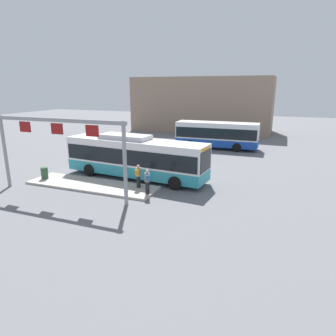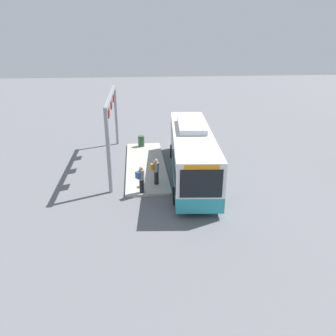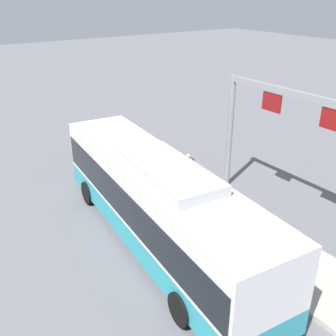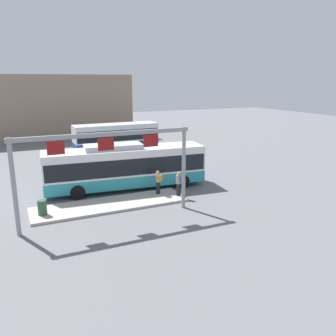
{
  "view_description": "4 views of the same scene",
  "coord_description": "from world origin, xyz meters",
  "px_view_note": "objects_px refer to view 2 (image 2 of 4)",
  "views": [
    {
      "loc": [
        10.76,
        -20.48,
        7.08
      ],
      "look_at": [
        3.21,
        -1.05,
        1.4
      ],
      "focal_mm": 31.83,
      "sensor_mm": 36.0,
      "label": 1
    },
    {
      "loc": [
        20.31,
        -3.64,
        8.78
      ],
      "look_at": [
        2.01,
        -1.78,
        1.41
      ],
      "focal_mm": 34.95,
      "sensor_mm": 36.0,
      "label": 2
    },
    {
      "loc": [
        -10.15,
        6.48,
        8.56
      ],
      "look_at": [
        1.92,
        -1.8,
        1.83
      ],
      "focal_mm": 42.19,
      "sensor_mm": 36.0,
      "label": 3
    },
    {
      "loc": [
        -7.6,
        -23.87,
        7.97
      ],
      "look_at": [
        2.68,
        -1.63,
        1.7
      ],
      "focal_mm": 37.01,
      "sensor_mm": 36.0,
      "label": 4
    }
  ],
  "objects_px": {
    "person_waiting_near": "(156,171)",
    "trash_bin": "(141,141)",
    "bus_main": "(192,150)",
    "person_boarding": "(141,179)"
  },
  "relations": [
    {
      "from": "person_boarding",
      "to": "bus_main",
      "type": "bearing_deg",
      "value": 4.65
    },
    {
      "from": "bus_main",
      "to": "person_waiting_near",
      "type": "distance_m",
      "value": 3.03
    },
    {
      "from": "bus_main",
      "to": "person_boarding",
      "type": "xyz_separation_m",
      "value": [
        2.68,
        -3.44,
        -0.76
      ]
    },
    {
      "from": "bus_main",
      "to": "trash_bin",
      "type": "relative_size",
      "value": 13.28
    },
    {
      "from": "person_boarding",
      "to": "person_waiting_near",
      "type": "xyz_separation_m",
      "value": [
        -1.15,
        0.94,
        0.0
      ]
    },
    {
      "from": "person_boarding",
      "to": "trash_bin",
      "type": "relative_size",
      "value": 1.86
    },
    {
      "from": "person_boarding",
      "to": "person_waiting_near",
      "type": "distance_m",
      "value": 1.48
    },
    {
      "from": "person_waiting_near",
      "to": "trash_bin",
      "type": "relative_size",
      "value": 1.86
    },
    {
      "from": "person_waiting_near",
      "to": "trash_bin",
      "type": "bearing_deg",
      "value": 86.35
    },
    {
      "from": "bus_main",
      "to": "trash_bin",
      "type": "height_order",
      "value": "bus_main"
    }
  ]
}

